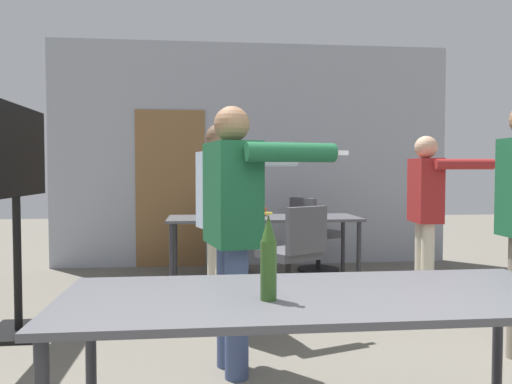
{
  "coord_description": "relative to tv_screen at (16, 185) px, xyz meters",
  "views": [
    {
      "loc": [
        -0.67,
        -1.5,
        1.26
      ],
      "look_at": [
        -0.27,
        2.24,
        1.1
      ],
      "focal_mm": 35.0,
      "sensor_mm": 36.0,
      "label": 1
    }
  ],
  "objects": [
    {
      "name": "person_right_polo",
      "position": [
        1.57,
        0.02,
        -0.18
      ],
      "size": [
        0.89,
        0.65,
        1.63
      ],
      "rotation": [
        0.0,
        0.0,
        -1.26
      ],
      "color": "beige",
      "rests_on": "ground_plane"
    },
    {
      "name": "office_chair_far_left",
      "position": [
        2.26,
        0.54,
        -0.71
      ],
      "size": [
        0.64,
        0.67,
        0.94
      ],
      "rotation": [
        0.0,
        0.0,
        0.5
      ],
      "color": "black",
      "rests_on": "ground_plane"
    },
    {
      "name": "conference_table_far",
      "position": [
        2.09,
        1.44,
        -0.47
      ],
      "size": [
        2.09,
        0.73,
        0.75
      ],
      "color": "#4C4C51",
      "rests_on": "ground_plane"
    },
    {
      "name": "tv_screen",
      "position": [
        0.0,
        0.0,
        0.0
      ],
      "size": [
        0.44,
        1.29,
        1.77
      ],
      "rotation": [
        0.0,
        0.0,
        1.57
      ],
      "color": "black",
      "rests_on": "ground_plane"
    },
    {
      "name": "back_wall",
      "position": [
        2.07,
        2.66,
        0.31
      ],
      "size": [
        5.3,
        0.12,
        2.94
      ],
      "color": "#A3A8B2",
      "rests_on": "ground_plane"
    },
    {
      "name": "beer_bottle",
      "position": [
        1.69,
        -2.06,
        -0.24
      ],
      "size": [
        0.07,
        0.07,
        0.35
      ],
      "color": "#2D511E",
      "rests_on": "conference_table_near"
    },
    {
      "name": "office_chair_mid_tucked",
      "position": [
        2.8,
        2.09,
        -0.72
      ],
      "size": [
        0.67,
        0.65,
        0.93
      ],
      "rotation": [
        0.0,
        0.0,
        5.23
      ],
      "color": "black",
      "rests_on": "ground_plane"
    },
    {
      "name": "drink_cup",
      "position": [
        2.1,
        1.56,
        -0.36
      ],
      "size": [
        0.07,
        0.07,
        0.09
      ],
      "color": "#E05123",
      "rests_on": "conference_table_far"
    },
    {
      "name": "office_chair_far_right",
      "position": [
        1.66,
        2.14,
        -0.74
      ],
      "size": [
        0.55,
        0.52,
        0.91
      ],
      "rotation": [
        0.0,
        0.0,
        4.69
      ],
      "color": "black",
      "rests_on": "ground_plane"
    },
    {
      "name": "person_far_watching",
      "position": [
        3.55,
        0.56,
        -0.19
      ],
      "size": [
        0.72,
        0.63,
        1.59
      ],
      "rotation": [
        0.0,
        0.0,
        -1.65
      ],
      "color": "beige",
      "rests_on": "ground_plane"
    },
    {
      "name": "conference_table_near",
      "position": [
        1.91,
        -1.98,
        -0.46
      ],
      "size": [
        2.14,
        0.82,
        0.75
      ],
      "color": "#4C4C51",
      "rests_on": "ground_plane"
    },
    {
      "name": "person_left_plaid",
      "position": [
        1.62,
        -0.91,
        -0.17
      ],
      "size": [
        0.87,
        0.68,
        1.66
      ],
      "rotation": [
        0.0,
        0.0,
        -1.35
      ],
      "color": "#3D4C75",
      "rests_on": "ground_plane"
    }
  ]
}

